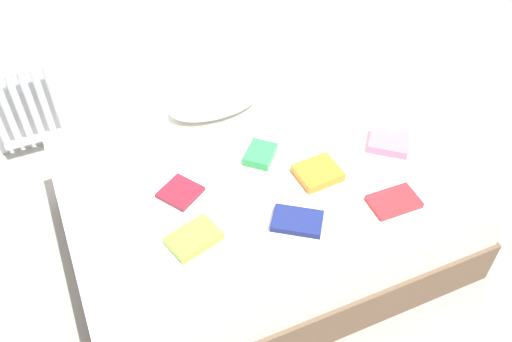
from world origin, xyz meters
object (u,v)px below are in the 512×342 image
textbook_red (394,201)px  pillow (214,102)px  textbook_maroon (180,192)px  textbook_pink (389,142)px  bed (260,207)px  textbook_green (260,154)px  textbook_white (127,239)px  textbook_lime (194,238)px  radiator (25,106)px  textbook_orange (318,173)px  textbook_navy (297,221)px

textbook_red → pillow: bearing=119.7°
pillow → textbook_red: pillow is taller
textbook_maroon → textbook_pink: size_ratio=0.85×
bed → textbook_green: bearing=65.0°
pillow → textbook_pink: pillow is taller
textbook_white → textbook_pink: bearing=44.2°
pillow → textbook_lime: size_ratio=2.29×
textbook_red → textbook_green: bearing=131.4°
pillow → textbook_red: 1.15m
textbook_maroon → bed: bearing=-37.7°
textbook_lime → bed: bearing=14.8°
textbook_green → textbook_pink: (0.67, -0.19, -0.00)m
bed → radiator: bearing=130.9°
textbook_red → textbook_orange: 0.40m
radiator → textbook_navy: size_ratio=2.40×
pillow → bed: bearing=-86.9°
pillow → textbook_lime: pillow is taller
bed → textbook_maroon: size_ratio=11.29×
textbook_navy → textbook_pink: (0.69, 0.29, 0.01)m
textbook_navy → textbook_lime: textbook_lime is taller
textbook_navy → textbook_maroon: bearing=173.1°
textbook_green → textbook_white: textbook_green is taller
textbook_pink → textbook_green: bearing=-156.9°
textbook_pink → textbook_red: bearing=-80.8°
radiator → textbook_lime: size_ratio=2.45×
bed → pillow: bearing=93.1°
textbook_lime → textbook_orange: 0.73m
textbook_green → textbook_lime: textbook_green is taller
pillow → radiator: bearing=148.2°
textbook_navy → textbook_pink: 0.75m
textbook_navy → textbook_pink: bearing=57.5°
textbook_maroon → textbook_orange: textbook_orange is taller
radiator → textbook_lime: (0.59, -1.47, 0.12)m
bed → textbook_navy: 0.45m
textbook_orange → pillow: bearing=109.4°
bed → textbook_maroon: bearing=175.2°
bed → textbook_orange: textbook_orange is taller
textbook_navy → textbook_maroon: size_ratio=1.32×
textbook_navy → textbook_green: textbook_green is taller
textbook_lime → textbook_navy: bearing=-27.3°
textbook_red → textbook_white: bearing=168.2°
textbook_navy → textbook_orange: size_ratio=1.11×
pillow → textbook_white: 1.01m
pillow → textbook_navy: pillow is taller
bed → textbook_orange: (0.27, -0.13, 0.28)m
pillow → textbook_white: (-0.70, -0.73, -0.04)m
radiator → textbook_orange: 1.86m
pillow → textbook_orange: pillow is taller
textbook_navy → textbook_orange: 0.33m
textbook_maroon → textbook_pink: textbook_pink is taller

